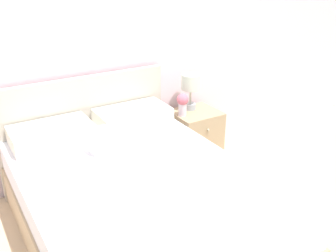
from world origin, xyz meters
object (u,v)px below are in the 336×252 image
bed (134,200)px  table_lamp (191,85)px  flower_vase (183,103)px  nightstand (195,135)px

bed → table_lamp: (1.03, 0.82, 0.46)m
bed → table_lamp: bearing=38.5°
table_lamp → flower_vase: 0.22m
table_lamp → flower_vase: table_lamp is taller
bed → nightstand: 1.27m
bed → flower_vase: 1.18m
bed → table_lamp: size_ratio=5.77×
nightstand → flower_vase: flower_vase is taller
nightstand → bed: bearing=-144.8°
bed → flower_vase: size_ratio=9.38×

